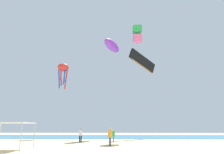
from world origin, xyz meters
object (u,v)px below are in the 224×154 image
person_leftmost (81,134)px  kite_box_green (137,34)px  person_central (110,135)px  kite_octopus_red (63,69)px  person_near_tent (113,135)px  canopy_tent (11,124)px  kite_parafoil_black (142,61)px  kite_inflatable_purple (112,46)px

person_leftmost → kite_box_green: 17.97m
person_central → kite_octopus_red: kite_octopus_red is taller
person_near_tent → kite_octopus_red: kite_octopus_red is taller
person_central → kite_octopus_red: 20.97m
canopy_tent → kite_octopus_red: size_ratio=0.69×
person_near_tent → kite_box_green: bearing=-48.9°
kite_octopus_red → kite_parafoil_black: (15.04, 1.37, 1.73)m
person_near_tent → kite_box_green: (3.83, 3.76, 15.77)m
person_leftmost → kite_parafoil_black: kite_parafoil_black is taller
canopy_tent → kite_box_green: (12.55, 13.03, 14.53)m
person_leftmost → kite_box_green: bearing=63.7°
kite_inflatable_purple → kite_octopus_red: bearing=-77.8°
kite_inflatable_purple → person_near_tent: bearing=23.3°
canopy_tent → kite_inflatable_purple: bearing=64.6°
person_leftmost → kite_octopus_red: (-5.36, 8.84, 11.53)m
person_central → kite_parafoil_black: kite_parafoil_black is taller
kite_octopus_red → person_leftmost: bearing=47.3°
kite_octopus_red → kite_box_green: kite_box_green is taller
person_central → kite_octopus_red: size_ratio=0.38×
person_near_tent → kite_inflatable_purple: kite_inflatable_purple is taller
person_central → person_leftmost: bearing=-152.3°
kite_octopus_red → kite_parafoil_black: size_ratio=0.88×
canopy_tent → kite_parafoil_black: bearing=54.9°
person_near_tent → person_central: 5.38m
kite_box_green → person_central: bearing=61.2°
person_leftmost → canopy_tent: bearing=-72.0°
kite_parafoil_black → kite_octopus_red: bearing=146.9°
canopy_tent → kite_inflatable_purple: size_ratio=0.56×
kite_parafoil_black → person_near_tent: bearing=-154.7°
person_leftmost → person_central: 7.21m
person_leftmost → kite_octopus_red: 15.49m
kite_octopus_red → kite_box_green: (13.55, -5.59, 4.14)m
kite_parafoil_black → kite_box_green: bearing=-140.4°
kite_box_green → canopy_tent: bearing=41.1°
person_near_tent → person_central: (-0.19, -5.38, 0.14)m
canopy_tent → person_near_tent: size_ratio=2.10×
kite_octopus_red → kite_parafoil_black: 15.20m
canopy_tent → kite_parafoil_black: (14.04, 19.99, 12.13)m
person_near_tent → person_central: person_central is taller
canopy_tent → person_leftmost: bearing=65.9°
person_leftmost → kite_inflatable_purple: 17.68m
kite_octopus_red → kite_box_green: 15.23m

